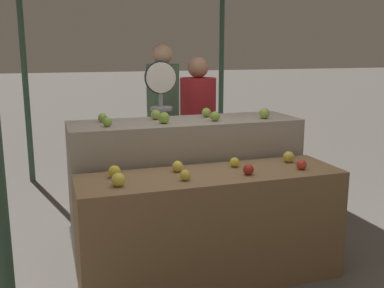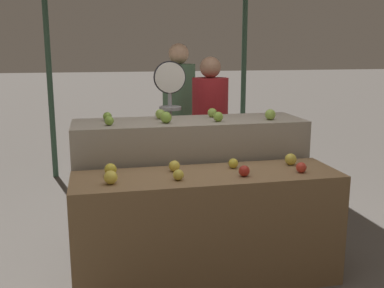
% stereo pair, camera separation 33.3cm
% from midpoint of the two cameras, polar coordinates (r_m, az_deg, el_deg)
% --- Properties ---
extents(ground_plane, '(60.00, 60.00, 0.00)m').
position_cam_midpoint_polar(ground_plane, '(3.40, 4.83, -16.86)').
color(ground_plane, '#59544F').
extents(display_counter_front, '(1.85, 0.55, 0.80)m').
position_cam_midpoint_polar(display_counter_front, '(3.23, 4.96, -10.66)').
color(display_counter_front, olive).
rests_on(display_counter_front, ground_plane).
extents(display_counter_back, '(1.85, 0.55, 1.08)m').
position_cam_midpoint_polar(display_counter_back, '(3.72, 2.26, -5.20)').
color(display_counter_back, gray).
rests_on(display_counter_back, ground_plane).
extents(apple_front_0, '(0.09, 0.09, 0.09)m').
position_cam_midpoint_polar(apple_front_0, '(2.87, -7.04, -4.28)').
color(apple_front_0, yellow).
rests_on(apple_front_0, display_counter_front).
extents(apple_front_1, '(0.07, 0.07, 0.07)m').
position_cam_midpoint_polar(apple_front_1, '(2.93, 1.51, -3.99)').
color(apple_front_1, gold).
rests_on(apple_front_1, display_counter_front).
extents(apple_front_2, '(0.08, 0.08, 0.08)m').
position_cam_midpoint_polar(apple_front_2, '(3.06, 9.76, -3.44)').
color(apple_front_2, '#AD281E').
rests_on(apple_front_2, display_counter_front).
extents(apple_front_3, '(0.07, 0.07, 0.07)m').
position_cam_midpoint_polar(apple_front_3, '(3.24, 16.59, -2.91)').
color(apple_front_3, red).
rests_on(apple_front_3, display_counter_front).
extents(apple_front_4, '(0.08, 0.08, 0.08)m').
position_cam_midpoint_polar(apple_front_4, '(3.06, -7.26, -3.27)').
color(apple_front_4, gold).
rests_on(apple_front_4, display_counter_front).
extents(apple_front_5, '(0.08, 0.08, 0.08)m').
position_cam_midpoint_polar(apple_front_5, '(3.14, 0.78, -2.85)').
color(apple_front_5, yellow).
rests_on(apple_front_5, display_counter_front).
extents(apple_front_6, '(0.07, 0.07, 0.07)m').
position_cam_midpoint_polar(apple_front_6, '(3.26, 8.20, -2.48)').
color(apple_front_6, gold).
rests_on(apple_front_6, display_counter_front).
extents(apple_front_7, '(0.09, 0.09, 0.09)m').
position_cam_midpoint_polar(apple_front_7, '(3.43, 15.17, -1.92)').
color(apple_front_7, gold).
rests_on(apple_front_7, display_counter_front).
extents(apple_back_0, '(0.07, 0.07, 0.07)m').
position_cam_midpoint_polar(apple_back_0, '(3.38, -7.73, 2.92)').
color(apple_back_0, '#7AA338').
rests_on(apple_back_0, display_counter_back).
extents(apple_back_1, '(0.09, 0.09, 0.09)m').
position_cam_midpoint_polar(apple_back_1, '(3.45, -0.57, 3.37)').
color(apple_back_1, '#84AD3D').
rests_on(apple_back_1, display_counter_back).
extents(apple_back_2, '(0.08, 0.08, 0.08)m').
position_cam_midpoint_polar(apple_back_2, '(3.54, 6.04, 3.45)').
color(apple_back_2, '#84AD3D').
rests_on(apple_back_2, display_counter_back).
extents(apple_back_3, '(0.09, 0.09, 0.09)m').
position_cam_midpoint_polar(apple_back_3, '(3.70, 12.47, 3.66)').
color(apple_back_3, '#8EB247').
rests_on(apple_back_3, display_counter_back).
extents(apple_back_4, '(0.07, 0.07, 0.07)m').
position_cam_midpoint_polar(apple_back_4, '(3.60, -8.12, 3.46)').
color(apple_back_4, '#7AA338').
rests_on(apple_back_4, display_counter_back).
extents(apple_back_5, '(0.08, 0.08, 0.08)m').
position_cam_midpoint_polar(apple_back_5, '(3.65, -1.44, 3.79)').
color(apple_back_5, '#8EB247').
rests_on(apple_back_5, display_counter_back).
extents(apple_back_6, '(0.08, 0.08, 0.08)m').
position_cam_midpoint_polar(apple_back_6, '(3.76, 5.11, 3.96)').
color(apple_back_6, '#8EB247').
rests_on(apple_back_6, display_counter_back).
extents(produce_scale, '(0.29, 0.20, 1.53)m').
position_cam_midpoint_polar(produce_scale, '(4.08, -0.47, 4.68)').
color(produce_scale, '#99999E').
rests_on(produce_scale, ground_plane).
extents(person_vendor_at_scale, '(0.39, 0.39, 1.57)m').
position_cam_midpoint_polar(person_vendor_at_scale, '(4.48, 4.42, 2.44)').
color(person_vendor_at_scale, '#2D2D38').
rests_on(person_vendor_at_scale, ground_plane).
extents(person_customer_left, '(0.37, 0.37, 1.70)m').
position_cam_midpoint_polar(person_customer_left, '(5.02, 0.24, 4.46)').
color(person_customer_left, '#2D2D38').
rests_on(person_customer_left, ground_plane).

